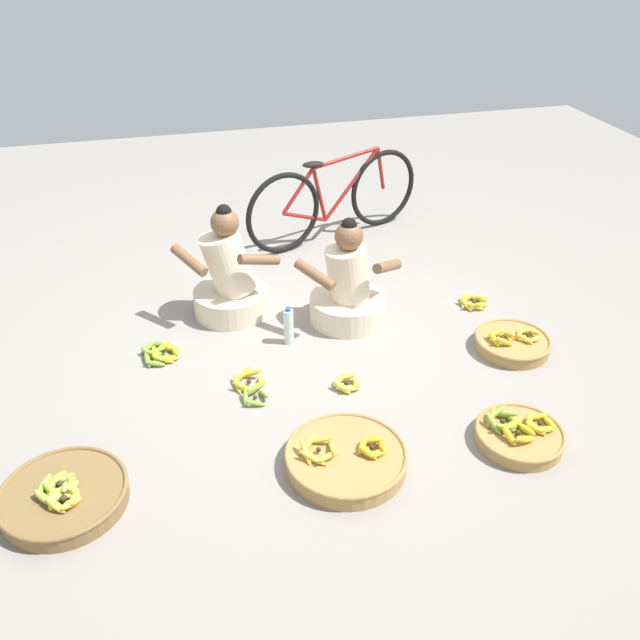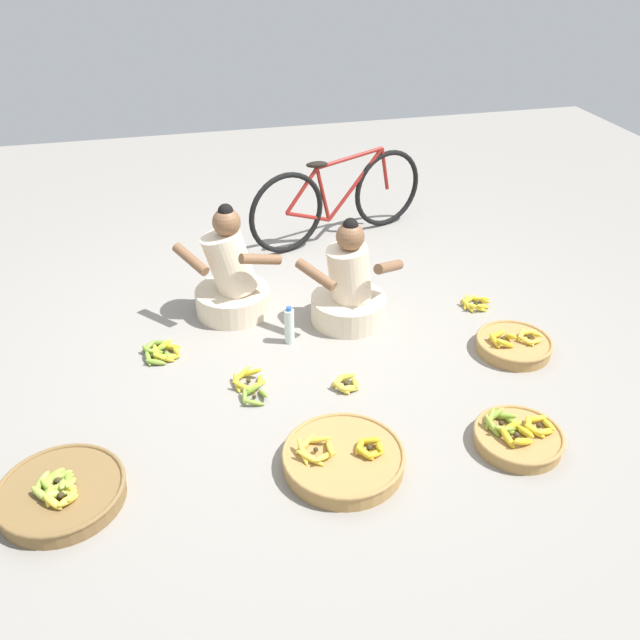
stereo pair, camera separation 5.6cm
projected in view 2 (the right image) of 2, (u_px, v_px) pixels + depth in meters
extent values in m
plane|color=gray|center=(313.00, 349.00, 4.42)|extent=(10.00, 10.00, 0.00)
cylinder|color=beige|center=(348.00, 308.00, 4.69)|extent=(0.52, 0.52, 0.18)
cylinder|color=beige|center=(349.00, 273.00, 4.54)|extent=(0.33, 0.29, 0.40)
sphere|color=brown|center=(350.00, 237.00, 4.40)|extent=(0.19, 0.19, 0.19)
sphere|color=black|center=(351.00, 226.00, 4.36)|extent=(0.10, 0.10, 0.10)
cylinder|color=brown|center=(316.00, 275.00, 4.37)|extent=(0.25, 0.28, 0.16)
cylinder|color=brown|center=(389.00, 267.00, 4.46)|extent=(0.28, 0.26, 0.16)
cylinder|color=beige|center=(233.00, 301.00, 4.78)|extent=(0.52, 0.52, 0.18)
cylinder|color=beige|center=(230.00, 262.00, 4.62)|extent=(0.42, 0.35, 0.48)
sphere|color=brown|center=(226.00, 222.00, 4.46)|extent=(0.19, 0.19, 0.19)
sphere|color=black|center=(226.00, 211.00, 4.42)|extent=(0.10, 0.10, 0.10)
cylinder|color=brown|center=(191.00, 259.00, 4.47)|extent=(0.23, 0.29, 0.16)
cylinder|color=brown|center=(260.00, 259.00, 4.47)|extent=(0.31, 0.17, 0.16)
torus|color=black|center=(287.00, 213.00, 5.46)|extent=(0.66, 0.26, 0.68)
torus|color=black|center=(387.00, 189.00, 5.92)|extent=(0.66, 0.26, 0.68)
cylinder|color=maroon|center=(355.00, 184.00, 5.71)|extent=(0.53, 0.21, 0.55)
cylinder|color=maroon|center=(323.00, 195.00, 5.58)|extent=(0.15, 0.08, 0.49)
cylinder|color=maroon|center=(350.00, 158.00, 5.55)|extent=(0.63, 0.24, 0.08)
cylinder|color=maroon|center=(308.00, 217.00, 5.60)|extent=(0.41, 0.16, 0.18)
cylinder|color=maroon|center=(302.00, 191.00, 5.44)|extent=(0.31, 0.13, 0.35)
cylinder|color=maroon|center=(385.00, 169.00, 5.81)|extent=(0.12, 0.07, 0.38)
ellipsoid|color=black|center=(317.00, 164.00, 5.40)|extent=(0.18, 0.08, 0.05)
cylinder|color=#A87F47|center=(513.00, 346.00, 4.39)|extent=(0.48, 0.48, 0.08)
torus|color=#A87F47|center=(514.00, 341.00, 4.37)|extent=(0.49, 0.49, 0.02)
ellipsoid|color=yellow|center=(536.00, 335.00, 4.38)|extent=(0.05, 0.12, 0.07)
ellipsoid|color=yellow|center=(528.00, 333.00, 4.41)|extent=(0.13, 0.06, 0.06)
ellipsoid|color=yellow|center=(521.00, 335.00, 4.38)|extent=(0.10, 0.11, 0.06)
ellipsoid|color=yellow|center=(526.00, 341.00, 4.32)|extent=(0.10, 0.11, 0.06)
ellipsoid|color=yellow|center=(536.00, 341.00, 4.32)|extent=(0.12, 0.07, 0.05)
sphere|color=#382D19|center=(529.00, 337.00, 4.36)|extent=(0.03, 0.03, 0.03)
ellipsoid|color=gold|center=(511.00, 337.00, 4.35)|extent=(0.05, 0.13, 0.09)
ellipsoid|color=gold|center=(497.00, 335.00, 4.38)|extent=(0.14, 0.06, 0.06)
ellipsoid|color=gold|center=(495.00, 341.00, 4.32)|extent=(0.05, 0.14, 0.07)
ellipsoid|color=gold|center=(505.00, 343.00, 4.28)|extent=(0.14, 0.06, 0.09)
sphere|color=#382D19|center=(503.00, 339.00, 4.33)|extent=(0.03, 0.03, 0.03)
cylinder|color=#A87F47|center=(518.00, 439.00, 3.64)|extent=(0.47, 0.47, 0.07)
torus|color=#A87F47|center=(519.00, 434.00, 3.62)|extent=(0.48, 0.48, 0.02)
ellipsoid|color=yellow|center=(548.00, 424.00, 3.65)|extent=(0.03, 0.13, 0.05)
ellipsoid|color=yellow|center=(536.00, 419.00, 3.69)|extent=(0.13, 0.06, 0.06)
ellipsoid|color=yellow|center=(528.00, 424.00, 3.65)|extent=(0.08, 0.13, 0.06)
ellipsoid|color=yellow|center=(535.00, 431.00, 3.60)|extent=(0.10, 0.12, 0.06)
ellipsoid|color=yellow|center=(546.00, 432.00, 3.60)|extent=(0.13, 0.06, 0.06)
sphere|color=#382D19|center=(539.00, 425.00, 3.64)|extent=(0.03, 0.03, 0.03)
ellipsoid|color=#8CAD38|center=(511.00, 421.00, 3.67)|extent=(0.05, 0.14, 0.05)
ellipsoid|color=#8CAD38|center=(505.00, 416.00, 3.70)|extent=(0.13, 0.12, 0.08)
ellipsoid|color=#8CAD38|center=(494.00, 416.00, 3.69)|extent=(0.14, 0.07, 0.09)
ellipsoid|color=#8CAD38|center=(490.00, 419.00, 3.67)|extent=(0.12, 0.13, 0.09)
ellipsoid|color=#8CAD38|center=(492.00, 426.00, 3.63)|extent=(0.06, 0.14, 0.08)
ellipsoid|color=#8CAD38|center=(505.00, 430.00, 3.60)|extent=(0.14, 0.06, 0.09)
ellipsoid|color=#8CAD38|center=(511.00, 428.00, 3.61)|extent=(0.14, 0.09, 0.09)
sphere|color=#382D19|center=(501.00, 423.00, 3.65)|extent=(0.03, 0.03, 0.03)
ellipsoid|color=gold|center=(525.00, 432.00, 3.60)|extent=(0.07, 0.14, 0.06)
ellipsoid|color=gold|center=(511.00, 427.00, 3.62)|extent=(0.14, 0.04, 0.08)
ellipsoid|color=gold|center=(507.00, 438.00, 3.55)|extent=(0.06, 0.14, 0.08)
ellipsoid|color=gold|center=(523.00, 441.00, 3.52)|extent=(0.14, 0.06, 0.08)
sphere|color=#382D19|center=(516.00, 435.00, 3.57)|extent=(0.03, 0.03, 0.03)
cylinder|color=#A87F47|center=(343.00, 460.00, 3.49)|extent=(0.63, 0.63, 0.09)
torus|color=#A87F47|center=(344.00, 454.00, 3.47)|extent=(0.64, 0.64, 0.02)
ellipsoid|color=gold|center=(379.00, 447.00, 3.47)|extent=(0.05, 0.12, 0.08)
ellipsoid|color=gold|center=(371.00, 441.00, 3.51)|extent=(0.12, 0.08, 0.07)
ellipsoid|color=gold|center=(360.00, 446.00, 3.48)|extent=(0.09, 0.12, 0.06)
ellipsoid|color=gold|center=(365.00, 453.00, 3.43)|extent=(0.11, 0.11, 0.07)
ellipsoid|color=gold|center=(375.00, 454.00, 3.44)|extent=(0.12, 0.07, 0.05)
sphere|color=#382D19|center=(369.00, 448.00, 3.47)|extent=(0.03, 0.03, 0.03)
ellipsoid|color=yellow|center=(329.00, 447.00, 3.47)|extent=(0.04, 0.16, 0.07)
ellipsoid|color=yellow|center=(318.00, 440.00, 3.52)|extent=(0.16, 0.08, 0.07)
ellipsoid|color=yellow|center=(305.00, 444.00, 3.50)|extent=(0.15, 0.12, 0.06)
ellipsoid|color=yellow|center=(303.00, 451.00, 3.43)|extent=(0.05, 0.16, 0.09)
ellipsoid|color=yellow|center=(310.00, 458.00, 3.40)|extent=(0.15, 0.12, 0.07)
ellipsoid|color=yellow|center=(326.00, 456.00, 3.42)|extent=(0.15, 0.11, 0.07)
sphere|color=#382D19|center=(316.00, 450.00, 3.46)|extent=(0.03, 0.03, 0.03)
cylinder|color=brown|center=(62.00, 494.00, 3.30)|extent=(0.61, 0.61, 0.08)
torus|color=brown|center=(60.00, 488.00, 3.28)|extent=(0.62, 0.62, 0.02)
ellipsoid|color=#9EB747|center=(71.00, 483.00, 3.26)|extent=(0.06, 0.12, 0.08)
ellipsoid|color=#9EB747|center=(62.00, 475.00, 3.31)|extent=(0.12, 0.04, 0.07)
ellipsoid|color=#9EB747|center=(49.00, 486.00, 3.26)|extent=(0.04, 0.12, 0.05)
ellipsoid|color=#9EB747|center=(57.00, 492.00, 3.22)|extent=(0.12, 0.06, 0.05)
sphere|color=#382D19|center=(60.00, 483.00, 3.26)|extent=(0.03, 0.03, 0.03)
ellipsoid|color=#8CAD38|center=(69.00, 478.00, 3.29)|extent=(0.04, 0.12, 0.08)
ellipsoid|color=#8CAD38|center=(65.00, 474.00, 3.32)|extent=(0.12, 0.10, 0.06)
ellipsoid|color=#8CAD38|center=(54.00, 475.00, 3.31)|extent=(0.12, 0.08, 0.06)
ellipsoid|color=#8CAD38|center=(47.00, 484.00, 3.27)|extent=(0.05, 0.12, 0.06)
ellipsoid|color=#8CAD38|center=(49.00, 487.00, 3.24)|extent=(0.11, 0.11, 0.08)
ellipsoid|color=#8CAD38|center=(61.00, 487.00, 3.24)|extent=(0.12, 0.08, 0.07)
sphere|color=#382D19|center=(58.00, 481.00, 3.28)|extent=(0.03, 0.03, 0.03)
ellipsoid|color=#9EB747|center=(63.00, 484.00, 3.25)|extent=(0.04, 0.13, 0.09)
ellipsoid|color=#9EB747|center=(53.00, 478.00, 3.29)|extent=(0.14, 0.05, 0.06)
ellipsoid|color=#9EB747|center=(41.00, 482.00, 3.26)|extent=(0.11, 0.13, 0.08)
ellipsoid|color=#9EB747|center=(41.00, 494.00, 3.20)|extent=(0.12, 0.12, 0.07)
ellipsoid|color=#9EB747|center=(54.00, 494.00, 3.20)|extent=(0.14, 0.08, 0.07)
sphere|color=#382D19|center=(51.00, 486.00, 3.24)|extent=(0.03, 0.03, 0.03)
ellipsoid|color=yellow|center=(72.00, 495.00, 3.20)|extent=(0.06, 0.12, 0.07)
ellipsoid|color=yellow|center=(65.00, 488.00, 3.24)|extent=(0.12, 0.07, 0.06)
ellipsoid|color=yellow|center=(58.00, 488.00, 3.23)|extent=(0.13, 0.07, 0.08)
ellipsoid|color=yellow|center=(50.00, 496.00, 3.19)|extent=(0.05, 0.12, 0.07)
ellipsoid|color=yellow|center=(53.00, 502.00, 3.16)|extent=(0.12, 0.11, 0.08)
ellipsoid|color=yellow|center=(68.00, 500.00, 3.18)|extent=(0.11, 0.11, 0.06)
sphere|color=#382D19|center=(61.00, 495.00, 3.20)|extent=(0.03, 0.03, 0.03)
ellipsoid|color=olive|center=(163.00, 346.00, 4.40)|extent=(0.05, 0.13, 0.07)
ellipsoid|color=olive|center=(158.00, 343.00, 4.43)|extent=(0.13, 0.08, 0.07)
ellipsoid|color=olive|center=(149.00, 346.00, 4.41)|extent=(0.11, 0.11, 0.05)
ellipsoid|color=olive|center=(149.00, 351.00, 4.35)|extent=(0.11, 0.12, 0.08)
ellipsoid|color=olive|center=(156.00, 352.00, 4.34)|extent=(0.12, 0.05, 0.08)
sphere|color=#382D19|center=(155.00, 348.00, 4.39)|extent=(0.03, 0.03, 0.03)
ellipsoid|color=olive|center=(167.00, 354.00, 4.33)|extent=(0.05, 0.14, 0.08)
ellipsoid|color=olive|center=(157.00, 351.00, 4.36)|extent=(0.13, 0.04, 0.08)
ellipsoid|color=olive|center=(148.00, 358.00, 4.29)|extent=(0.05, 0.14, 0.07)
ellipsoid|color=olive|center=(156.00, 362.00, 4.26)|extent=(0.14, 0.06, 0.06)
sphere|color=#382D19|center=(157.00, 356.00, 4.31)|extent=(0.03, 0.03, 0.03)
ellipsoid|color=yellow|center=(176.00, 350.00, 4.37)|extent=(0.06, 0.15, 0.07)
ellipsoid|color=yellow|center=(172.00, 347.00, 4.39)|extent=(0.14, 0.12, 0.07)
ellipsoid|color=yellow|center=(163.00, 346.00, 4.39)|extent=(0.15, 0.08, 0.09)
ellipsoid|color=yellow|center=(156.00, 353.00, 4.33)|extent=(0.05, 0.15, 0.09)
ellipsoid|color=yellow|center=(164.00, 357.00, 4.29)|extent=(0.15, 0.08, 0.08)
ellipsoid|color=yellow|center=(170.00, 357.00, 4.30)|extent=(0.15, 0.09, 0.08)
sphere|color=#382D19|center=(166.00, 352.00, 4.35)|extent=(0.03, 0.03, 0.03)
ellipsoid|color=yellow|center=(485.00, 301.00, 4.88)|extent=(0.03, 0.15, 0.09)
ellipsoid|color=yellow|center=(480.00, 299.00, 4.91)|extent=(0.12, 0.14, 0.08)
ellipsoid|color=yellow|center=(468.00, 300.00, 4.92)|extent=(0.16, 0.09, 0.06)
ellipsoid|color=yellow|center=(466.00, 302.00, 4.88)|extent=(0.10, 0.15, 0.08)
ellipsoid|color=yellow|center=(468.00, 305.00, 4.84)|extent=(0.07, 0.16, 0.07)
ellipsoid|color=yellow|center=(477.00, 308.00, 4.81)|extent=(0.16, 0.07, 0.09)
ellipsoid|color=yellow|center=(483.00, 306.00, 4.82)|extent=(0.15, 0.09, 0.09)
sphere|color=#382D19|center=(476.00, 304.00, 4.87)|extent=(0.03, 0.03, 0.03)
ellipsoid|color=yellow|center=(260.00, 381.00, 4.10)|extent=(0.06, 0.16, 0.06)
ellipsoid|color=yellow|center=(251.00, 373.00, 4.15)|extent=(0.16, 0.09, 0.10)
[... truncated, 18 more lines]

